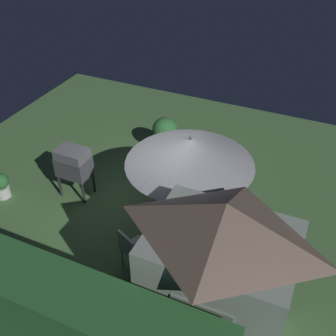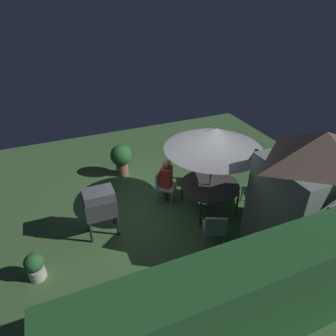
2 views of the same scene
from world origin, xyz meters
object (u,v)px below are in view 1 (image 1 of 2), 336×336
at_px(garden_shed, 218,276).
at_px(chair_near_shed, 161,179).
at_px(bbq_grill, 73,163).
at_px(chair_toward_hedge, 238,246).
at_px(patio_umbrella, 190,151).
at_px(potted_plant_by_shed, 165,132).
at_px(patio_table, 188,208).
at_px(person_in_red, 163,172).
at_px(potted_plant_by_grill, 1,185).
at_px(chair_far_side, 133,248).
at_px(chair_toward_house, 230,190).

height_order(garden_shed, chair_near_shed, garden_shed).
distance_m(garden_shed, chair_near_shed, 3.54).
distance_m(bbq_grill, chair_toward_hedge, 3.94).
bearing_deg(patio_umbrella, garden_shed, 122.57).
height_order(chair_toward_hedge, potted_plant_by_shed, potted_plant_by_shed).
xyz_separation_m(patio_table, bbq_grill, (2.74, -0.14, 0.16)).
height_order(patio_table, chair_toward_hedge, chair_toward_hedge).
distance_m(patio_umbrella, person_in_red, 1.69).
height_order(bbq_grill, chair_toward_hedge, bbq_grill).
bearing_deg(person_in_red, patio_umbrella, 139.91).
bearing_deg(potted_plant_by_shed, garden_shed, 122.91).
bearing_deg(potted_plant_by_grill, chair_far_side, 170.70).
bearing_deg(chair_toward_hedge, person_in_red, -29.39).
xyz_separation_m(bbq_grill, chair_toward_house, (-3.28, -0.93, -0.33)).
bearing_deg(chair_toward_house, person_in_red, 13.44).
bearing_deg(patio_umbrella, potted_plant_by_grill, 8.41).
bearing_deg(person_in_red, potted_plant_by_shed, -66.74).
bearing_deg(patio_table, chair_near_shed, -40.09).
bearing_deg(chair_near_shed, bbq_grill, 19.81).
xyz_separation_m(garden_shed, person_in_red, (2.08, -2.62, -0.62)).
distance_m(garden_shed, chair_toward_hedge, 1.72).
bearing_deg(chair_near_shed, patio_umbrella, 139.91).
distance_m(bbq_grill, chair_far_side, 2.59).
bearing_deg(chair_near_shed, person_in_red, 139.91).
bearing_deg(patio_table, garden_shed, 122.57).
height_order(garden_shed, patio_table, garden_shed).
height_order(garden_shed, chair_far_side, garden_shed).
height_order(chair_far_side, person_in_red, person_in_red).
relative_size(chair_toward_house, potted_plant_by_shed, 0.91).
bearing_deg(person_in_red, potted_plant_by_grill, 22.11).
distance_m(patio_table, person_in_red, 1.15).
bearing_deg(garden_shed, chair_toward_hedge, -88.03).
xyz_separation_m(chair_far_side, potted_plant_by_shed, (1.07, -3.73, 0.07)).
distance_m(patio_umbrella, chair_near_shed, 1.94).
bearing_deg(patio_table, potted_plant_by_grill, 8.41).
height_order(chair_toward_hedge, potted_plant_by_grill, chair_toward_hedge).
height_order(garden_shed, chair_toward_house, garden_shed).
bearing_deg(patio_umbrella, bbq_grill, -3.02).
height_order(bbq_grill, potted_plant_by_grill, bbq_grill).
distance_m(chair_toward_house, person_in_red, 1.48).
height_order(patio_umbrella, chair_toward_hedge, patio_umbrella).
height_order(patio_table, bbq_grill, bbq_grill).
height_order(bbq_grill, chair_toward_house, bbq_grill).
relative_size(chair_far_side, person_in_red, 0.71).
distance_m(patio_table, bbq_grill, 2.75).
bearing_deg(patio_umbrella, chair_toward_house, -116.78).
bearing_deg(patio_umbrella, chair_toward_hedge, 160.67).
bearing_deg(person_in_red, patio_table, 139.91).
xyz_separation_m(chair_toward_hedge, potted_plant_by_grill, (5.38, 0.22, -0.20)).
relative_size(bbq_grill, potted_plant_by_shed, 1.21).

